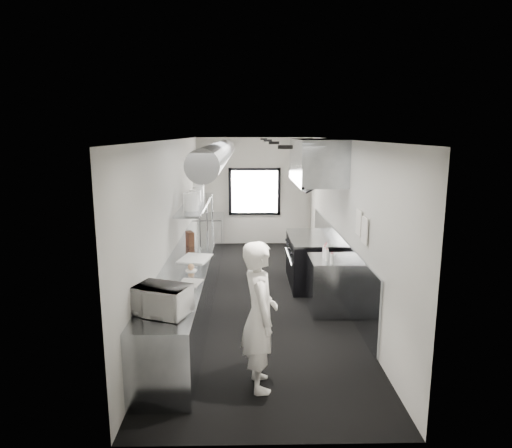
{
  "coord_description": "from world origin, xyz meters",
  "views": [
    {
      "loc": [
        -0.21,
        -7.8,
        2.92
      ],
      "look_at": [
        -0.05,
        -0.2,
        1.38
      ],
      "focal_mm": 31.73,
      "sensor_mm": 36.0,
      "label": 1
    }
  ],
  "objects_px": {
    "bottle_station": "(329,285)",
    "far_work_table": "(209,234)",
    "line_cook": "(260,316)",
    "microwave": "(162,300)",
    "deli_tub_a": "(154,305)",
    "cutting_board": "(195,258)",
    "plate_stack_d": "(198,190)",
    "pass_shelf": "(197,204)",
    "squeeze_bottle_e": "(326,249)",
    "range": "(311,260)",
    "knife_block": "(190,239)",
    "plate_stack_a": "(191,202)",
    "prep_counter": "(191,282)",
    "small_plate": "(191,270)",
    "squeeze_bottle_c": "(324,252)",
    "squeeze_bottle_b": "(327,255)",
    "deli_tub_b": "(161,296)",
    "plate_stack_c": "(198,194)",
    "squeeze_bottle_d": "(325,251)",
    "squeeze_bottle_a": "(332,259)",
    "exhaust_hood": "(316,161)",
    "plate_stack_b": "(195,198)"
  },
  "relations": [
    {
      "from": "knife_block",
      "to": "squeeze_bottle_d",
      "type": "relative_size",
      "value": 1.32
    },
    {
      "from": "plate_stack_b",
      "to": "squeeze_bottle_e",
      "type": "bearing_deg",
      "value": -26.36
    },
    {
      "from": "deli_tub_a",
      "to": "small_plate",
      "type": "xyz_separation_m",
      "value": [
        0.25,
        1.48,
        -0.05
      ]
    },
    {
      "from": "range",
      "to": "squeeze_bottle_c",
      "type": "relative_size",
      "value": 8.81
    },
    {
      "from": "cutting_board",
      "to": "squeeze_bottle_e",
      "type": "bearing_deg",
      "value": 6.41
    },
    {
      "from": "deli_tub_a",
      "to": "plate_stack_b",
      "type": "relative_size",
      "value": 0.52
    },
    {
      "from": "prep_counter",
      "to": "plate_stack_b",
      "type": "distance_m",
      "value": 1.75
    },
    {
      "from": "bottle_station",
      "to": "far_work_table",
      "type": "bearing_deg",
      "value": 120.53
    },
    {
      "from": "plate_stack_c",
      "to": "squeeze_bottle_a",
      "type": "height_order",
      "value": "plate_stack_c"
    },
    {
      "from": "small_plate",
      "to": "microwave",
      "type": "bearing_deg",
      "value": -94.47
    },
    {
      "from": "deli_tub_a",
      "to": "squeeze_bottle_a",
      "type": "height_order",
      "value": "squeeze_bottle_a"
    },
    {
      "from": "plate_stack_b",
      "to": "bottle_station",
      "type": "bearing_deg",
      "value": -31.21
    },
    {
      "from": "far_work_table",
      "to": "squeeze_bottle_d",
      "type": "height_order",
      "value": "squeeze_bottle_d"
    },
    {
      "from": "squeeze_bottle_a",
      "to": "squeeze_bottle_b",
      "type": "xyz_separation_m",
      "value": [
        -0.05,
        0.17,
        0.01
      ]
    },
    {
      "from": "small_plate",
      "to": "squeeze_bottle_c",
      "type": "bearing_deg",
      "value": 17.79
    },
    {
      "from": "deli_tub_b",
      "to": "plate_stack_c",
      "type": "bearing_deg",
      "value": 88.49
    },
    {
      "from": "pass_shelf",
      "to": "squeeze_bottle_e",
      "type": "relative_size",
      "value": 16.6
    },
    {
      "from": "microwave",
      "to": "plate_stack_c",
      "type": "bearing_deg",
      "value": 111.13
    },
    {
      "from": "range",
      "to": "knife_block",
      "type": "height_order",
      "value": "knife_block"
    },
    {
      "from": "squeeze_bottle_a",
      "to": "range",
      "type": "bearing_deg",
      "value": 92.81
    },
    {
      "from": "squeeze_bottle_d",
      "to": "small_plate",
      "type": "bearing_deg",
      "value": -160.52
    },
    {
      "from": "plate_stack_a",
      "to": "exhaust_hood",
      "type": "bearing_deg",
      "value": 14.67
    },
    {
      "from": "exhaust_hood",
      "to": "deli_tub_b",
      "type": "relative_size",
      "value": 16.33
    },
    {
      "from": "line_cook",
      "to": "deli_tub_a",
      "type": "bearing_deg",
      "value": 74.7
    },
    {
      "from": "line_cook",
      "to": "plate_stack_b",
      "type": "bearing_deg",
      "value": 8.61
    },
    {
      "from": "squeeze_bottle_d",
      "to": "squeeze_bottle_a",
      "type": "bearing_deg",
      "value": -85.25
    },
    {
      "from": "range",
      "to": "knife_block",
      "type": "relative_size",
      "value": 6.31
    },
    {
      "from": "microwave",
      "to": "squeeze_bottle_b",
      "type": "relative_size",
      "value": 2.98
    },
    {
      "from": "microwave",
      "to": "plate_stack_b",
      "type": "height_order",
      "value": "plate_stack_b"
    },
    {
      "from": "deli_tub_b",
      "to": "knife_block",
      "type": "distance_m",
      "value": 2.74
    },
    {
      "from": "cutting_board",
      "to": "plate_stack_d",
      "type": "distance_m",
      "value": 2.44
    },
    {
      "from": "exhaust_hood",
      "to": "cutting_board",
      "type": "distance_m",
      "value": 2.95
    },
    {
      "from": "line_cook",
      "to": "microwave",
      "type": "xyz_separation_m",
      "value": [
        -1.1,
        0.01,
        0.19
      ]
    },
    {
      "from": "line_cook",
      "to": "deli_tub_b",
      "type": "relative_size",
      "value": 12.96
    },
    {
      "from": "prep_counter",
      "to": "squeeze_bottle_e",
      "type": "xyz_separation_m",
      "value": [
        2.28,
        0.07,
        0.54
      ]
    },
    {
      "from": "prep_counter",
      "to": "deli_tub_a",
      "type": "bearing_deg",
      "value": -93.4
    },
    {
      "from": "range",
      "to": "bottle_station",
      "type": "bearing_deg",
      "value": -85.43
    },
    {
      "from": "far_work_table",
      "to": "plate_stack_a",
      "type": "bearing_deg",
      "value": -90.7
    },
    {
      "from": "far_work_table",
      "to": "cutting_board",
      "type": "bearing_deg",
      "value": -88.56
    },
    {
      "from": "range",
      "to": "plate_stack_a",
      "type": "relative_size",
      "value": 5.21
    },
    {
      "from": "deli_tub_b",
      "to": "squeeze_bottle_c",
      "type": "bearing_deg",
      "value": 38.33
    },
    {
      "from": "plate_stack_c",
      "to": "microwave",
      "type": "bearing_deg",
      "value": -89.92
    },
    {
      "from": "cutting_board",
      "to": "squeeze_bottle_b",
      "type": "bearing_deg",
      "value": -4.13
    },
    {
      "from": "exhaust_hood",
      "to": "prep_counter",
      "type": "bearing_deg",
      "value": -151.89
    },
    {
      "from": "small_plate",
      "to": "squeeze_bottle_e",
      "type": "bearing_deg",
      "value": 22.46
    },
    {
      "from": "pass_shelf",
      "to": "bottle_station",
      "type": "distance_m",
      "value": 3.09
    },
    {
      "from": "deli_tub_a",
      "to": "line_cook",
      "type": "bearing_deg",
      "value": -7.03
    },
    {
      "from": "plate_stack_a",
      "to": "squeeze_bottle_c",
      "type": "bearing_deg",
      "value": -18.64
    },
    {
      "from": "knife_block",
      "to": "squeeze_bottle_b",
      "type": "relative_size",
      "value": 1.36
    },
    {
      "from": "prep_counter",
      "to": "squeeze_bottle_d",
      "type": "height_order",
      "value": "squeeze_bottle_d"
    }
  ]
}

